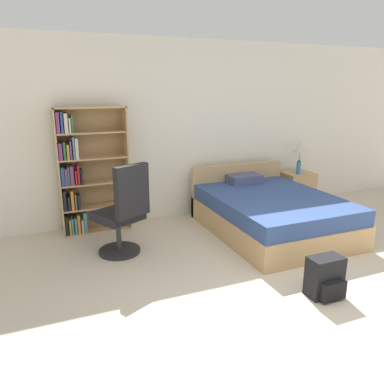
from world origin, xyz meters
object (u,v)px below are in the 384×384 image
at_px(water_bottle, 299,168).
at_px(backpack_black, 325,278).
at_px(nightstand, 297,189).
at_px(bed, 270,212).
at_px(bookshelf, 85,173).
at_px(office_chair, 123,214).
at_px(table_lamp, 300,147).

relative_size(water_bottle, backpack_black, 0.58).
bearing_deg(nightstand, backpack_black, -122.23).
bearing_deg(water_bottle, backpack_black, -121.99).
bearing_deg(bed, bookshelf, 157.85).
xyz_separation_m(bed, office_chair, (-2.02, -0.02, 0.25)).
relative_size(bookshelf, water_bottle, 7.42).
xyz_separation_m(bed, nightstand, (1.09, 0.83, 0.01)).
bearing_deg(bed, water_bottle, 35.66).
height_order(bed, backpack_black, bed).
height_order(bed, nightstand, bed).
xyz_separation_m(nightstand, water_bottle, (-0.08, -0.10, 0.39)).
height_order(bookshelf, office_chair, bookshelf).
height_order(nightstand, table_lamp, table_lamp).
relative_size(table_lamp, water_bottle, 2.31).
xyz_separation_m(nightstand, table_lamp, (0.04, 0.04, 0.70)).
height_order(office_chair, water_bottle, office_chair).
xyz_separation_m(bookshelf, office_chair, (0.29, -0.96, -0.31)).
bearing_deg(table_lamp, water_bottle, -129.46).
bearing_deg(nightstand, table_lamp, 45.36).
bearing_deg(table_lamp, backpack_black, -122.45).
xyz_separation_m(bed, backpack_black, (-0.46, -1.64, -0.08)).
bearing_deg(office_chair, table_lamp, 15.73).
height_order(bookshelf, backpack_black, bookshelf).
bearing_deg(table_lamp, bed, -142.45).
bearing_deg(table_lamp, bookshelf, 178.79).
xyz_separation_m(bookshelf, table_lamp, (3.45, -0.07, 0.15)).
xyz_separation_m(bookshelf, bed, (2.32, -0.94, -0.56)).
bearing_deg(nightstand, bed, -142.76).
height_order(bed, office_chair, office_chair).
bearing_deg(water_bottle, office_chair, -166.18).
bearing_deg(water_bottle, table_lamp, 50.54).
bearing_deg(backpack_black, office_chair, 133.89).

